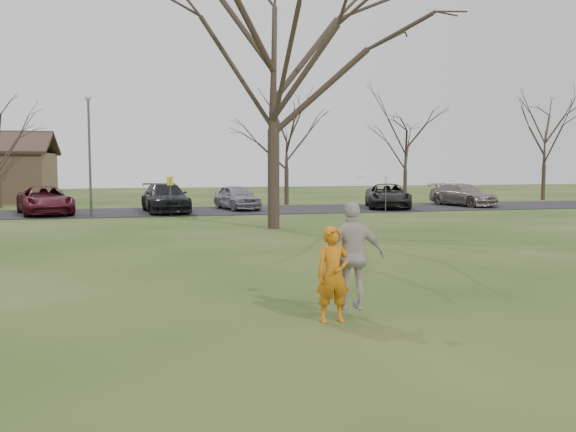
# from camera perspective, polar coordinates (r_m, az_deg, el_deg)

# --- Properties ---
(ground) EXTENTS (120.00, 120.00, 0.00)m
(ground) POSITION_cam_1_polar(r_m,az_deg,el_deg) (11.39, 4.75, -9.25)
(ground) COLOR #1E380F
(ground) RESTS_ON ground
(parking_strip) EXTENTS (62.00, 6.50, 0.04)m
(parking_strip) POSITION_cam_1_polar(r_m,az_deg,el_deg) (35.76, -7.85, 0.47)
(parking_strip) COLOR black
(parking_strip) RESTS_ON ground
(player_defender) EXTENTS (0.62, 0.40, 1.69)m
(player_defender) POSITION_cam_1_polar(r_m,az_deg,el_deg) (10.82, 4.21, -5.43)
(player_defender) COLOR #C1690F
(player_defender) RESTS_ON ground
(car_2) EXTENTS (3.79, 5.85, 1.50)m
(car_2) POSITION_cam_1_polar(r_m,az_deg,el_deg) (35.32, -21.61, 1.36)
(car_2) COLOR #4C121C
(car_2) RESTS_ON parking_strip
(car_3) EXTENTS (2.81, 5.72, 1.60)m
(car_3) POSITION_cam_1_polar(r_m,az_deg,el_deg) (35.00, -11.33, 1.67)
(car_3) COLOR black
(car_3) RESTS_ON parking_strip
(car_4) EXTENTS (2.64, 4.57, 1.46)m
(car_4) POSITION_cam_1_polar(r_m,az_deg,el_deg) (36.51, -4.77, 1.77)
(car_4) COLOR gray
(car_4) RESTS_ON parking_strip
(car_6) EXTENTS (3.92, 5.82, 1.48)m
(car_6) POSITION_cam_1_polar(r_m,az_deg,el_deg) (37.98, 9.23, 1.86)
(car_6) COLOR black
(car_6) RESTS_ON parking_strip
(car_7) EXTENTS (3.32, 5.24, 1.41)m
(car_7) POSITION_cam_1_polar(r_m,az_deg,el_deg) (41.03, 15.95, 1.91)
(car_7) COLOR gray
(car_7) RESTS_ON parking_strip
(catching_play) EXTENTS (1.15, 0.59, 2.41)m
(catching_play) POSITION_cam_1_polar(r_m,az_deg,el_deg) (11.01, 6.07, -3.67)
(catching_play) COLOR #BEB1AA
(catching_play) RESTS_ON ground
(lamp_post) EXTENTS (0.34, 0.34, 6.27)m
(lamp_post) POSITION_cam_1_polar(r_m,az_deg,el_deg) (33.10, -17.97, 6.76)
(lamp_post) COLOR #47474C
(lamp_post) RESTS_ON ground
(sign_yellow) EXTENTS (0.35, 0.35, 2.08)m
(sign_yellow) POSITION_cam_1_polar(r_m,az_deg,el_deg) (32.55, -10.87, 2.51)
(sign_yellow) COLOR #47474C
(sign_yellow) RESTS_ON ground
(sign_white) EXTENTS (0.35, 0.35, 2.08)m
(sign_white) POSITION_cam_1_polar(r_m,az_deg,el_deg) (35.19, 9.06, 2.71)
(sign_white) COLOR #47474C
(sign_white) RESTS_ON ground
(big_tree) EXTENTS (9.00, 9.00, 14.00)m
(big_tree) POSITION_cam_1_polar(r_m,az_deg,el_deg) (26.40, -1.37, 14.13)
(big_tree) COLOR #352821
(big_tree) RESTS_ON ground
(small_tree_row) EXTENTS (55.00, 5.90, 8.50)m
(small_tree_row) POSITION_cam_1_polar(r_m,az_deg,el_deg) (41.31, -2.51, 6.48)
(small_tree_row) COLOR #352821
(small_tree_row) RESTS_ON ground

